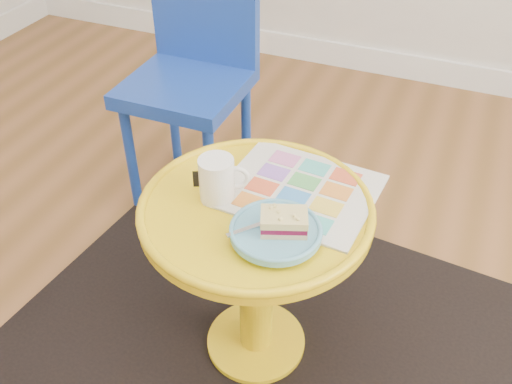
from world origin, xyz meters
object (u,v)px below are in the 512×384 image
at_px(mug, 218,178).
at_px(plate, 276,232).
at_px(side_table, 256,251).
at_px(chair, 194,64).
at_px(newspaper, 299,190).

relative_size(mug, plate, 0.58).
height_order(side_table, chair, chair).
relative_size(chair, newspaper, 2.46).
height_order(mug, plate, mug).
bearing_deg(mug, newspaper, 8.14).
xyz_separation_m(mug, plate, (0.16, -0.08, -0.04)).
bearing_deg(side_table, newspaper, 51.44).
relative_size(side_table, plate, 2.75).
distance_m(newspaper, mug, 0.19).
relative_size(side_table, mug, 4.75).
bearing_deg(side_table, chair, 127.98).
xyz_separation_m(chair, mug, (0.38, -0.60, 0.07)).
height_order(chair, plate, chair).
bearing_deg(newspaper, mug, -145.57).
bearing_deg(mug, chair, 100.43).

